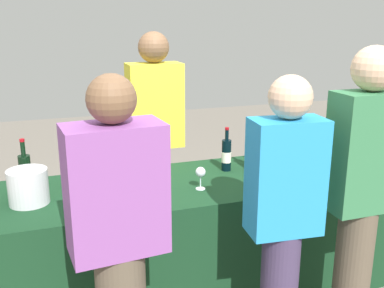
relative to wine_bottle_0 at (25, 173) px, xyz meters
The scene contains 17 objects.
tasting_table 1.14m from the wine_bottle_0, ahead, with size 2.57×0.80×0.80m, color #14381E.
wine_bottle_0 is the anchor object (origin of this frame).
wine_bottle_1 0.32m from the wine_bottle_0, 11.94° to the right, with size 0.08×0.08×0.32m.
wine_bottle_2 0.48m from the wine_bottle_0, ahead, with size 0.08×0.08×0.32m.
wine_bottle_3 1.30m from the wine_bottle_0, ahead, with size 0.07×0.07×0.30m.
wine_bottle_4 1.47m from the wine_bottle_0, ahead, with size 0.07×0.07×0.31m.
wine_bottle_5 1.59m from the wine_bottle_0, ahead, with size 0.07×0.07×0.32m.
wine_glass_0 0.64m from the wine_bottle_0, 29.40° to the right, with size 0.07×0.07×0.14m.
wine_glass_1 1.05m from the wine_bottle_0, 16.82° to the right, with size 0.06×0.06×0.14m.
wine_glass_2 1.49m from the wine_bottle_0, 11.56° to the right, with size 0.07×0.07×0.14m.
wine_glass_3 1.59m from the wine_bottle_0, 12.26° to the right, with size 0.07×0.07×0.14m.
ice_bucket 0.20m from the wine_bottle_0, 85.25° to the right, with size 0.22×0.22×0.20m, color silver.
server_pouring 1.09m from the wine_bottle_0, 29.91° to the left, with size 0.41×0.23×1.72m.
guest_0 0.97m from the wine_bottle_0, 65.04° to the right, with size 0.45×0.27×1.59m.
guest_1 1.54m from the wine_bottle_0, 36.91° to the right, with size 0.38×0.23×1.56m.
guest_2 1.92m from the wine_bottle_0, 28.88° to the right, with size 0.37×0.23×1.69m.
menu_board 2.38m from the wine_bottle_0, 20.74° to the left, with size 0.58×0.03×0.86m, color white.
Camera 1 is at (-0.87, -2.56, 1.81)m, focal length 41.81 mm.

